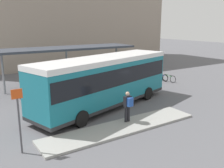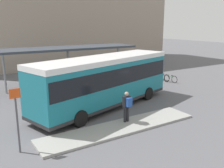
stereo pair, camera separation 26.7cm
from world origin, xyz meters
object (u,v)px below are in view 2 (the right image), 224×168
Objects in this scene: bicycle_blue at (163,78)px; bicycle_black at (160,76)px; bicycle_green at (171,78)px; platform_sign at (17,118)px; city_bus at (105,78)px; pedestrian_waiting at (127,105)px; potted_planter_near_shelter at (86,83)px.

bicycle_blue is 0.74m from bicycle_black.
bicycle_green is 16.30m from platform_sign.
bicycle_green reaches higher than bicycle_blue.
city_bus is at bearing -57.20° from bicycle_black.
city_bus reaches higher than bicycle_black.
platform_sign is (-6.13, -3.23, -0.37)m from city_bus.
bicycle_blue is at bearing -10.78° from bicycle_black.
city_bus is 9.49m from bicycle_blue.
pedestrian_waiting is 11.19m from bicycle_green.
bicycle_blue is 8.02m from potted_planter_near_shelter.
platform_sign is at bearing -168.74° from city_bus.
city_bus reaches higher than bicycle_green.
pedestrian_waiting is (-0.48, -3.10, -0.84)m from city_bus.
city_bus is at bearing 27.77° from platform_sign.
potted_planter_near_shelter is at bearing 65.16° from city_bus.
potted_planter_near_shelter is at bearing 47.26° from platform_sign.
pedestrian_waiting is at bearing -57.92° from bicycle_blue.
platform_sign is (-5.65, -0.13, 0.47)m from pedestrian_waiting.
city_bus is 6.77× the size of bicycle_green.
potted_planter_near_shelter is 0.49× the size of platform_sign.
pedestrian_waiting reaches higher than bicycle_black.
city_bus is 6.64× the size of bicycle_black.
bicycle_blue is (-0.30, 0.70, -0.00)m from bicycle_green.
pedestrian_waiting is at bearing 117.99° from bicycle_green.
city_bus is 6.94m from platform_sign.
bicycle_black is at bearing 27.04° from platform_sign.
bicycle_blue is at bearing 25.17° from platform_sign.
bicycle_black reaches higher than bicycle_blue.
platform_sign is (-15.02, -6.22, 1.21)m from bicycle_green.
bicycle_blue is 0.97× the size of bicycle_black.
pedestrian_waiting is at bearing 1.33° from platform_sign.
platform_sign is (-14.94, -7.63, 1.21)m from bicycle_black.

